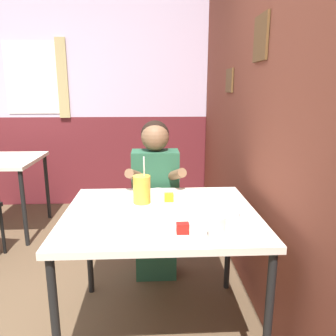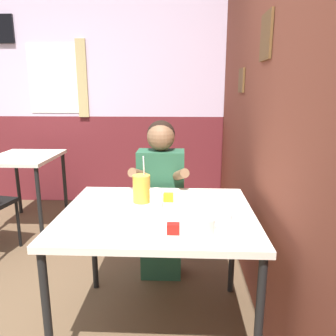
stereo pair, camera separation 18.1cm
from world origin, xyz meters
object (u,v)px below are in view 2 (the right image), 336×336
at_px(background_table, 25,165).
at_px(cocktail_pitcher, 142,189).
at_px(main_table, 158,222).
at_px(person_seated, 161,198).

relative_size(background_table, cocktail_pitcher, 2.68).
height_order(main_table, background_table, same).
bearing_deg(background_table, cocktail_pitcher, -44.39).
bearing_deg(background_table, person_seated, -31.53).
distance_m(background_table, person_seated, 1.73).
height_order(person_seated, cocktail_pitcher, person_seated).
relative_size(main_table, cocktail_pitcher, 3.73).
bearing_deg(cocktail_pitcher, person_seated, 79.26).
distance_m(main_table, background_table, 2.13).
height_order(main_table, person_seated, person_seated).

